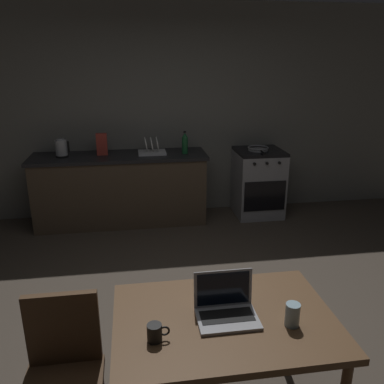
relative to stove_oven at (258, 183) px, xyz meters
The scene contains 14 objects.
ground_plane 2.62m from the stove_oven, 117.35° to the right, with size 12.00×12.00×0.00m, color #473D33.
back_wall 1.31m from the stove_oven, 158.29° to the left, with size 6.40×0.10×2.69m, color slate.
kitchen_counter 1.81m from the stove_oven, behind, with size 2.16×0.64×0.89m.
stove_oven is the anchor object (origin of this frame).
dining_table 3.38m from the stove_oven, 110.79° to the right, with size 1.17×0.81×0.73m.
chair 3.77m from the stove_oven, 122.91° to the right, with size 0.40×0.40×0.89m.
laptop 3.39m from the stove_oven, 110.71° to the right, with size 0.32×0.24×0.23m.
electric_kettle 2.54m from the stove_oven, behind, with size 0.17×0.15×0.22m.
bottle 1.15m from the stove_oven, behind, with size 0.08×0.08×0.28m.
frying_pan 0.47m from the stove_oven, 138.60° to the right, with size 0.27×0.44×0.05m.
coffee_mug 3.66m from the stove_oven, 115.62° to the right, with size 0.11×0.07×0.09m.
drinking_glass 3.41m from the stove_oven, 104.93° to the right, with size 0.08×0.08×0.12m.
cereal_box 2.09m from the stove_oven, behind, with size 0.13×0.05×0.27m.
dish_rack 1.48m from the stove_oven, behind, with size 0.34×0.26×0.21m.
Camera 1 is at (-0.46, -2.62, 2.04)m, focal length 37.46 mm.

